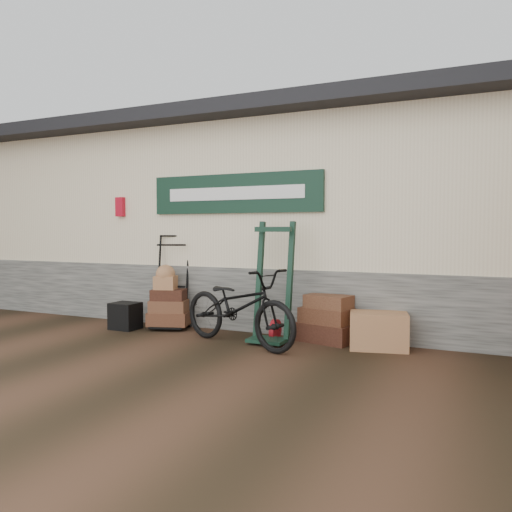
{
  "coord_description": "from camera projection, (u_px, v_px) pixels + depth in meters",
  "views": [
    {
      "loc": [
        2.86,
        -5.32,
        1.44
      ],
      "look_at": [
        0.06,
        0.9,
        1.08
      ],
      "focal_mm": 35.0,
      "sensor_mm": 36.0,
      "label": 1
    }
  ],
  "objects": [
    {
      "name": "black_trunk",
      "position": [
        125.0,
        316.0,
        7.23
      ],
      "size": [
        0.39,
        0.34,
        0.39
      ],
      "primitive_type": "cube",
      "rotation": [
        0.0,
        0.0,
        -0.02
      ],
      "color": "black",
      "rests_on": "ground"
    },
    {
      "name": "bicycle",
      "position": [
        239.0,
        302.0,
        6.2
      ],
      "size": [
        1.21,
        1.97,
        1.08
      ],
      "primitive_type": "imported",
      "rotation": [
        0.0,
        0.0,
        1.24
      ],
      "color": "black",
      "rests_on": "ground"
    },
    {
      "name": "ground",
      "position": [
        221.0,
        348.0,
        6.09
      ],
      "size": [
        80.0,
        80.0,
        0.0
      ],
      "primitive_type": "plane",
      "color": "black",
      "rests_on": "ground"
    },
    {
      "name": "wicker_hamper",
      "position": [
        379.0,
        331.0,
        6.03
      ],
      "size": [
        0.76,
        0.58,
        0.44
      ],
      "primitive_type": "cube",
      "rotation": [
        0.0,
        0.0,
        0.22
      ],
      "color": "#975E3C",
      "rests_on": "ground"
    },
    {
      "name": "suitcase_stack",
      "position": [
        326.0,
        318.0,
        6.41
      ],
      "size": [
        0.78,
        0.59,
        0.62
      ],
      "primitive_type": null,
      "rotation": [
        0.0,
        0.0,
        -0.25
      ],
      "color": "black",
      "rests_on": "ground"
    },
    {
      "name": "station_building",
      "position": [
        296.0,
        220.0,
        8.5
      ],
      "size": [
        14.4,
        4.1,
        3.2
      ],
      "color": "#4C4C47",
      "rests_on": "ground"
    },
    {
      "name": "porter_trolley",
      "position": [
        172.0,
        280.0,
        7.34
      ],
      "size": [
        0.82,
        0.71,
        1.39
      ],
      "primitive_type": null,
      "rotation": [
        0.0,
        0.0,
        0.3
      ],
      "color": "black",
      "rests_on": "ground"
    },
    {
      "name": "green_barrow",
      "position": [
        273.0,
        282.0,
        6.37
      ],
      "size": [
        0.57,
        0.49,
        1.54
      ],
      "primitive_type": null,
      "rotation": [
        0.0,
        0.0,
        -0.03
      ],
      "color": "black",
      "rests_on": "ground"
    }
  ]
}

